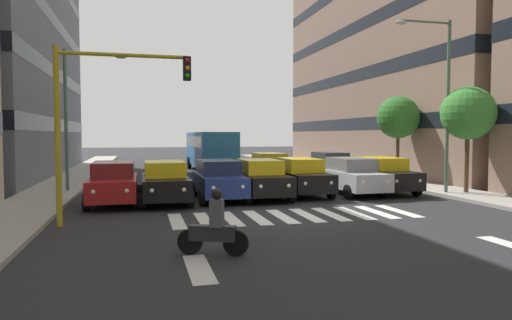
{
  "coord_description": "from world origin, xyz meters",
  "views": [
    {
      "loc": [
        5.16,
        15.02,
        2.82
      ],
      "look_at": [
        -0.27,
        -6.54,
        1.59
      ],
      "focal_mm": 32.17,
      "sensor_mm": 36.0,
      "label": 1
    }
  ],
  "objects_px": {
    "car_3": "(260,179)",
    "street_lamp_right": "(77,104)",
    "car_5": "(165,182)",
    "car_row2_1": "(270,167)",
    "motorcycle_with_rider": "(214,228)",
    "car_1": "(352,176)",
    "street_lamp_left": "(440,89)",
    "bus_behind_traffic": "(210,147)",
    "car_2": "(300,176)",
    "traffic_light_gantry": "(98,107)",
    "car_4": "(219,180)",
    "car_0": "(382,175)",
    "street_tree_0": "(468,113)",
    "street_tree_1": "(398,118)",
    "car_row2_0": "(331,166)",
    "car_6": "(114,183)"
  },
  "relations": [
    {
      "from": "traffic_light_gantry",
      "to": "street_tree_1",
      "type": "xyz_separation_m",
      "value": [
        -15.96,
        -9.09,
        0.14
      ]
    },
    {
      "from": "car_4",
      "to": "street_tree_0",
      "type": "distance_m",
      "value": 11.82
    },
    {
      "from": "bus_behind_traffic",
      "to": "traffic_light_gantry",
      "type": "height_order",
      "value": "traffic_light_gantry"
    },
    {
      "from": "car_2",
      "to": "car_5",
      "type": "relative_size",
      "value": 1.0
    },
    {
      "from": "car_3",
      "to": "street_lamp_right",
      "type": "height_order",
      "value": "street_lamp_right"
    },
    {
      "from": "car_2",
      "to": "street_tree_0",
      "type": "relative_size",
      "value": 0.91
    },
    {
      "from": "car_row2_1",
      "to": "street_tree_0",
      "type": "distance_m",
      "value": 11.36
    },
    {
      "from": "car_row2_1",
      "to": "car_4",
      "type": "bearing_deg",
      "value": 58.5
    },
    {
      "from": "car_row2_1",
      "to": "street_tree_1",
      "type": "xyz_separation_m",
      "value": [
        -7.15,
        2.39,
        2.94
      ]
    },
    {
      "from": "car_6",
      "to": "bus_behind_traffic",
      "type": "height_order",
      "value": "bus_behind_traffic"
    },
    {
      "from": "car_1",
      "to": "car_3",
      "type": "bearing_deg",
      "value": 4.14
    },
    {
      "from": "car_6",
      "to": "street_lamp_left",
      "type": "bearing_deg",
      "value": 176.75
    },
    {
      "from": "car_5",
      "to": "car_1",
      "type": "bearing_deg",
      "value": -175.55
    },
    {
      "from": "bus_behind_traffic",
      "to": "car_0",
      "type": "bearing_deg",
      "value": 112.89
    },
    {
      "from": "car_3",
      "to": "car_row2_1",
      "type": "relative_size",
      "value": 1.0
    },
    {
      "from": "car_5",
      "to": "street_tree_0",
      "type": "xyz_separation_m",
      "value": [
        -13.67,
        1.01,
        2.91
      ]
    },
    {
      "from": "car_row2_0",
      "to": "street_tree_1",
      "type": "bearing_deg",
      "value": 141.82
    },
    {
      "from": "car_row2_0",
      "to": "bus_behind_traffic",
      "type": "distance_m",
      "value": 10.44
    },
    {
      "from": "bus_behind_traffic",
      "to": "street_lamp_left",
      "type": "relative_size",
      "value": 1.33
    },
    {
      "from": "car_6",
      "to": "street_lamp_right",
      "type": "bearing_deg",
      "value": -66.29
    },
    {
      "from": "car_row2_1",
      "to": "street_tree_0",
      "type": "height_order",
      "value": "street_tree_0"
    },
    {
      "from": "street_tree_1",
      "to": "car_2",
      "type": "bearing_deg",
      "value": 28.43
    },
    {
      "from": "car_2",
      "to": "car_row2_1",
      "type": "xyz_separation_m",
      "value": [
        -0.36,
        -6.46,
        0.0
      ]
    },
    {
      "from": "car_0",
      "to": "car_2",
      "type": "relative_size",
      "value": 1.0
    },
    {
      "from": "car_0",
      "to": "traffic_light_gantry",
      "type": "bearing_deg",
      "value": 21.44
    },
    {
      "from": "traffic_light_gantry",
      "to": "street_tree_1",
      "type": "distance_m",
      "value": 18.36
    },
    {
      "from": "car_5",
      "to": "street_tree_1",
      "type": "xyz_separation_m",
      "value": [
        -13.73,
        -4.97,
        2.94
      ]
    },
    {
      "from": "car_4",
      "to": "bus_behind_traffic",
      "type": "height_order",
      "value": "bus_behind_traffic"
    },
    {
      "from": "car_4",
      "to": "bus_behind_traffic",
      "type": "distance_m",
      "value": 15.39
    },
    {
      "from": "car_4",
      "to": "car_5",
      "type": "xyz_separation_m",
      "value": [
        2.3,
        0.39,
        0.0
      ]
    },
    {
      "from": "car_3",
      "to": "car_0",
      "type": "bearing_deg",
      "value": -175.44
    },
    {
      "from": "car_2",
      "to": "traffic_light_gantry",
      "type": "height_order",
      "value": "traffic_light_gantry"
    },
    {
      "from": "car_3",
      "to": "car_row2_1",
      "type": "xyz_separation_m",
      "value": [
        -2.42,
        -7.02,
        0.0
      ]
    },
    {
      "from": "car_3",
      "to": "car_5",
      "type": "xyz_separation_m",
      "value": [
        4.16,
        0.35,
        0.0
      ]
    },
    {
      "from": "motorcycle_with_rider",
      "to": "street_tree_0",
      "type": "bearing_deg",
      "value": -149.66
    },
    {
      "from": "car_row2_1",
      "to": "motorcycle_with_rider",
      "type": "bearing_deg",
      "value": 69.77
    },
    {
      "from": "street_lamp_left",
      "to": "street_tree_0",
      "type": "xyz_separation_m",
      "value": [
        -1.26,
        0.32,
        -1.12
      ]
    },
    {
      "from": "car_4",
      "to": "car_row2_1",
      "type": "height_order",
      "value": "same"
    },
    {
      "from": "car_5",
      "to": "motorcycle_with_rider",
      "type": "xyz_separation_m",
      "value": [
        -0.69,
        8.61,
        -0.24
      ]
    },
    {
      "from": "car_6",
      "to": "street_lamp_left",
      "type": "relative_size",
      "value": 0.56
    },
    {
      "from": "car_5",
      "to": "car_row2_0",
      "type": "height_order",
      "value": "same"
    },
    {
      "from": "car_3",
      "to": "street_lamp_right",
      "type": "xyz_separation_m",
      "value": [
        8.06,
        -4.04,
        3.42
      ]
    },
    {
      "from": "car_1",
      "to": "street_lamp_right",
      "type": "bearing_deg",
      "value": -16.4
    },
    {
      "from": "car_5",
      "to": "car_6",
      "type": "xyz_separation_m",
      "value": [
        2.03,
        -0.13,
        0.0
      ]
    },
    {
      "from": "car_0",
      "to": "street_lamp_left",
      "type": "distance_m",
      "value": 4.75
    },
    {
      "from": "car_1",
      "to": "street_tree_0",
      "type": "distance_m",
      "value": 5.99
    },
    {
      "from": "car_1",
      "to": "street_lamp_left",
      "type": "xyz_separation_m",
      "value": [
        -3.69,
        1.37,
        4.03
      ]
    },
    {
      "from": "car_row2_1",
      "to": "motorcycle_with_rider",
      "type": "relative_size",
      "value": 2.76
    },
    {
      "from": "car_row2_1",
      "to": "motorcycle_with_rider",
      "type": "xyz_separation_m",
      "value": [
        5.89,
        15.97,
        -0.24
      ]
    },
    {
      "from": "car_4",
      "to": "car_1",
      "type": "bearing_deg",
      "value": -177.42
    }
  ]
}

